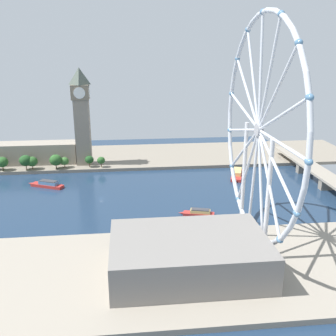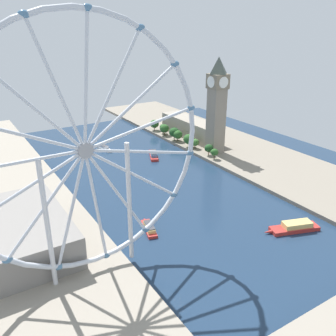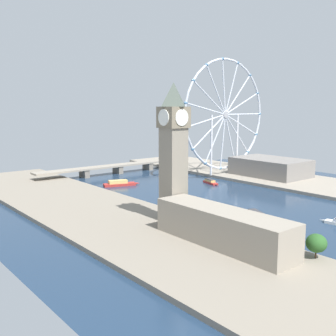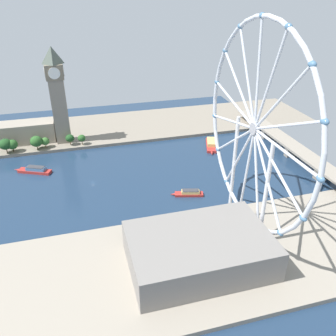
# 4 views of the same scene
# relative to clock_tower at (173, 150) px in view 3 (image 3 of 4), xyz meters

# --- Properties ---
(ground_plane) EXTENTS (392.91, 392.91, 0.00)m
(ground_plane) POSITION_rel_clock_tower_xyz_m (85.80, 20.30, -50.84)
(ground_plane) COLOR #1E334C
(riverbank_left) EXTENTS (90.00, 520.00, 3.00)m
(riverbank_left) POSITION_rel_clock_tower_xyz_m (-25.66, 20.30, -49.34)
(riverbank_left) COLOR gray
(riverbank_left) RESTS_ON ground_plane
(riverbank_right) EXTENTS (90.00, 520.00, 3.00)m
(riverbank_right) POSITION_rel_clock_tower_xyz_m (197.25, 20.30, -49.34)
(riverbank_right) COLOR gray
(riverbank_right) RESTS_ON ground_plane
(clock_tower) EXTENTS (17.06, 17.06, 91.68)m
(clock_tower) POSITION_rel_clock_tower_xyz_m (0.00, 0.00, 0.00)
(clock_tower) COLOR gray
(clock_tower) RESTS_ON riverbank_left
(parliament_block) EXTENTS (22.00, 89.39, 20.03)m
(parliament_block) POSITION_rel_clock_tower_xyz_m (-8.50, -52.69, -37.83)
(parliament_block) COLOR gray
(parliament_block) RESTS_ON riverbank_left
(tree_row_embankment) EXTENTS (12.78, 122.67, 14.06)m
(tree_row_embankment) POSITION_rel_clock_tower_xyz_m (13.38, -47.90, -39.96)
(tree_row_embankment) COLOR #513823
(tree_row_embankment) RESTS_ON riverbank_left
(ferris_wheel) EXTENTS (125.36, 3.20, 129.20)m
(ferris_wheel) POSITION_rel_clock_tower_xyz_m (170.71, 113.38, 18.63)
(ferris_wheel) COLOR silver
(ferris_wheel) RESTS_ON riverbank_right
(riverside_hall) EXTENTS (51.83, 79.00, 19.11)m
(riverside_hall) POSITION_rel_clock_tower_xyz_m (199.81, 71.12, -38.29)
(riverside_hall) COLOR gray
(riverside_hall) RESTS_ON riverbank_right
(river_bridge) EXTENTS (204.91, 16.48, 10.66)m
(river_bridge) POSITION_rel_clock_tower_xyz_m (85.80, 206.04, -42.55)
(river_bridge) COLOR gray
(river_bridge) RESTS_ON ground_plane
(tour_boat_1) EXTENTS (11.24, 25.46, 4.68)m
(tour_boat_1) POSITION_rel_clock_tower_xyz_m (125.46, 90.16, -48.92)
(tour_boat_1) COLOR #B22D28
(tour_boat_1) RESTS_ON ground_plane
(tour_boat_2) EXTENTS (37.26, 18.83, 5.87)m
(tour_boat_2) POSITION_rel_clock_tower_xyz_m (46.02, 139.78, -48.46)
(tour_boat_2) COLOR #B22D28
(tour_boat_2) RESTS_ON ground_plane
(tour_boat_3) EXTENTS (18.30, 32.17, 5.76)m
(tour_boat_3) POSITION_rel_clock_tower_xyz_m (55.46, -26.23, -48.56)
(tour_boat_3) COLOR #B22D28
(tour_boat_3) RESTS_ON ground_plane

